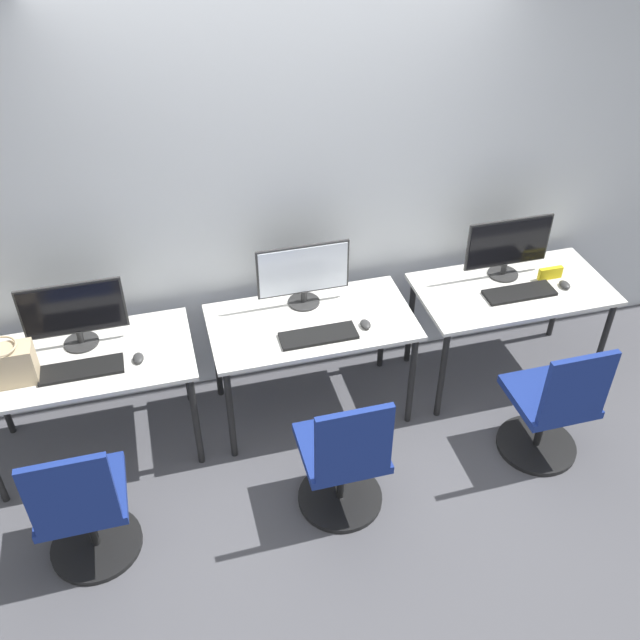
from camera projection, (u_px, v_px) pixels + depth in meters
name	position (u px, v px, depth m)	size (l,w,h in m)	color
ground_plane	(325.00, 442.00, 4.41)	(20.00, 20.00, 0.00)	#4C4C51
wall_back	(291.00, 181.00, 4.15)	(12.00, 0.05, 2.80)	silver
desk_left	(85.00, 369.00, 4.00)	(1.22, 0.65, 0.71)	silver
monitor_left	(74.00, 313.00, 3.93)	(0.56, 0.19, 0.40)	#2D2D2D
keyboard_left	(82.00, 370.00, 3.86)	(0.45, 0.16, 0.02)	black
mouse_left	(138.00, 358.00, 3.93)	(0.06, 0.09, 0.03)	#333333
office_chair_left	(84.00, 511.00, 3.56)	(0.48, 0.48, 0.89)	black
desk_center	(312.00, 331.00, 4.27)	(1.22, 0.65, 0.71)	silver
monitor_center	(303.00, 273.00, 4.24)	(0.56, 0.19, 0.40)	#2D2D2D
keyboard_center	(318.00, 336.00, 4.09)	(0.45, 0.16, 0.02)	black
mouse_center	(365.00, 324.00, 4.17)	(0.06, 0.09, 0.03)	#333333
office_chair_center	(344.00, 463.00, 3.80)	(0.48, 0.48, 0.89)	black
desk_right	(511.00, 297.00, 4.54)	(1.22, 0.65, 0.71)	silver
monitor_right	(508.00, 246.00, 4.48)	(0.56, 0.19, 0.40)	#2D2D2D
keyboard_right	(519.00, 293.00, 4.43)	(0.45, 0.16, 0.02)	black
mouse_right	(565.00, 285.00, 4.49)	(0.06, 0.09, 0.03)	#333333
office_chair_right	(552.00, 410.00, 4.12)	(0.48, 0.48, 0.89)	black
handbag	(6.00, 365.00, 3.73)	(0.30, 0.18, 0.25)	tan
placard_right	(550.00, 273.00, 4.55)	(0.16, 0.03, 0.08)	yellow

